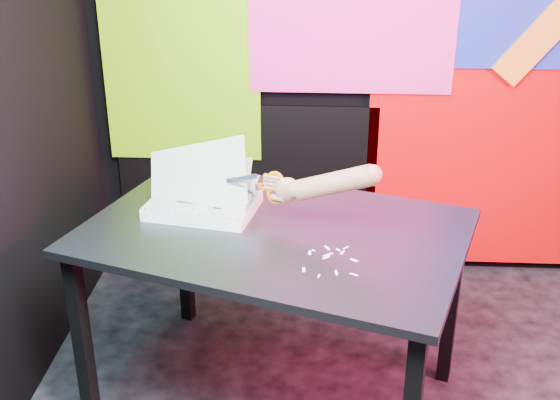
{
  "coord_description": "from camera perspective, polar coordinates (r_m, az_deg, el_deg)",
  "views": [
    {
      "loc": [
        -0.39,
        -1.8,
        1.86
      ],
      "look_at": [
        -0.52,
        0.38,
        0.87
      ],
      "focal_mm": 45.0,
      "sensor_mm": 36.0,
      "label": 1
    }
  ],
  "objects": [
    {
      "name": "room",
      "position": [
        1.91,
        15.19,
        8.13
      ],
      "size": [
        3.01,
        3.01,
        2.71
      ],
      "color": "black",
      "rests_on": "ground"
    },
    {
      "name": "backdrop",
      "position": [
        3.41,
        10.94,
        8.64
      ],
      "size": [
        2.88,
        0.05,
        2.08
      ],
      "color": "#C30308",
      "rests_on": "ground"
    },
    {
      "name": "work_table",
      "position": [
        2.5,
        -0.43,
        -3.99
      ],
      "size": [
        1.51,
        1.24,
        0.75
      ],
      "rotation": [
        0.0,
        0.0,
        -0.32
      ],
      "color": "black",
      "rests_on": "ground"
    },
    {
      "name": "printout_stack",
      "position": [
        2.6,
        -6.27,
        -0.3
      ],
      "size": [
        0.43,
        0.35,
        0.29
      ],
      "rotation": [
        0.0,
        0.0,
        -0.19
      ],
      "color": "beige",
      "rests_on": "work_table"
    },
    {
      "name": "scissors",
      "position": [
        2.47,
        -0.72,
        1.04
      ],
      "size": [
        0.21,
        0.07,
        0.13
      ],
      "rotation": [
        0.0,
        0.0,
        -0.3
      ],
      "color": "silver",
      "rests_on": "printout_stack"
    },
    {
      "name": "hand_forearm",
      "position": [
        2.39,
        3.8,
        1.33
      ],
      "size": [
        0.4,
        0.16,
        0.18
      ],
      "rotation": [
        0.0,
        0.0,
        -0.3
      ],
      "color": "#A36943",
      "rests_on": "work_table"
    },
    {
      "name": "paper_clippings",
      "position": [
        2.28,
        4.14,
        -4.76
      ],
      "size": [
        0.18,
        0.21,
        0.0
      ],
      "color": "silver",
      "rests_on": "work_table"
    }
  ]
}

